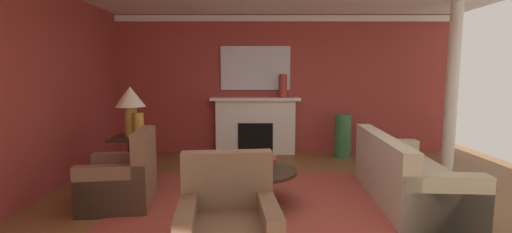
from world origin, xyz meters
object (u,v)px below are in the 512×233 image
object	(u,v)px
fireplace	(256,127)
table_lamp	(131,102)
mantel_mirror	(256,68)
armchair_near_window	(122,182)
vase_mantel_right	(283,86)
sofa	(405,178)
side_table	(133,156)
coffee_table	(257,178)
vase_tall_corner	(343,136)
vase_on_side_table	(139,126)

from	to	relation	value
fireplace	table_lamp	world-z (taller)	table_lamp
mantel_mirror	armchair_near_window	distance (m)	3.72
mantel_mirror	vase_mantel_right	distance (m)	0.68
sofa	vase_mantel_right	distance (m)	3.18
fireplace	vase_mantel_right	world-z (taller)	vase_mantel_right
mantel_mirror	armchair_near_window	size ratio (longest dim) A/B	1.48
sofa	vase_mantel_right	xyz separation A→B (m)	(-1.38, 2.64, 1.09)
side_table	vase_mantel_right	bearing A→B (deg)	38.12
fireplace	side_table	world-z (taller)	fireplace
vase_mantel_right	coffee_table	bearing A→B (deg)	-100.75
fireplace	sofa	xyz separation A→B (m)	(1.93, -2.69, -0.25)
fireplace	coffee_table	bearing A→B (deg)	-89.60
side_table	table_lamp	world-z (taller)	table_lamp
side_table	vase_tall_corner	size ratio (longest dim) A/B	0.83
vase_tall_corner	vase_on_side_table	size ratio (longest dim) A/B	2.28
table_lamp	side_table	bearing A→B (deg)	0.00
fireplace	armchair_near_window	size ratio (longest dim) A/B	1.89
sofa	fireplace	bearing A→B (deg)	125.71
mantel_mirror	coffee_table	distance (m)	3.28
vase_mantel_right	vase_tall_corner	distance (m)	1.53
armchair_near_window	coffee_table	distance (m)	1.66
mantel_mirror	vase_tall_corner	bearing A→B (deg)	-13.79
armchair_near_window	vase_tall_corner	bearing A→B (deg)	37.68
coffee_table	vase_on_side_table	size ratio (longest dim) A/B	2.70
fireplace	armchair_near_window	xyz separation A→B (m)	(-1.64, -2.89, -0.24)
side_table	vase_on_side_table	size ratio (longest dim) A/B	1.89
coffee_table	table_lamp	world-z (taller)	table_lamp
table_lamp	vase_on_side_table	distance (m)	0.39
vase_mantel_right	table_lamp	bearing A→B (deg)	-141.88
vase_mantel_right	vase_tall_corner	world-z (taller)	vase_mantel_right
armchair_near_window	vase_on_side_table	size ratio (longest dim) A/B	2.56
fireplace	side_table	xyz separation A→B (m)	(-1.84, -1.93, -0.15)
fireplace	table_lamp	distance (m)	2.75
table_lamp	coffee_table	bearing A→B (deg)	-26.18
fireplace	coffee_table	xyz separation A→B (m)	(0.02, -2.84, -0.21)
armchair_near_window	coffee_table	world-z (taller)	armchair_near_window
fireplace	vase_tall_corner	distance (m)	1.74
vase_tall_corner	vase_on_side_table	distance (m)	3.85
mantel_mirror	sofa	world-z (taller)	mantel_mirror
sofa	vase_on_side_table	size ratio (longest dim) A/B	5.81
table_lamp	vase_on_side_table	xyz separation A→B (m)	(0.15, -0.12, -0.34)
fireplace	vase_on_side_table	distance (m)	2.68
armchair_near_window	vase_mantel_right	bearing A→B (deg)	52.34
sofa	side_table	world-z (taller)	sofa
sofa	table_lamp	world-z (taller)	table_lamp
mantel_mirror	vase_on_side_table	xyz separation A→B (m)	(-1.69, -2.17, -0.86)
mantel_mirror	side_table	xyz separation A→B (m)	(-1.84, -2.05, -1.35)
armchair_near_window	vase_mantel_right	xyz separation A→B (m)	(2.19, 2.84, 1.08)
mantel_mirror	sofa	size ratio (longest dim) A/B	0.65
fireplace	sofa	size ratio (longest dim) A/B	0.84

